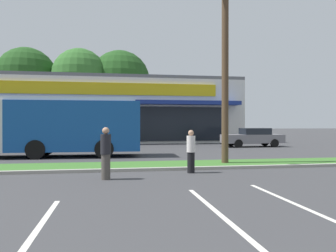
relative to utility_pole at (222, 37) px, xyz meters
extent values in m
cube|color=#386B28|center=(-4.09, 0.13, -5.55)|extent=(56.00, 2.20, 0.12)
cube|color=#99968C|center=(-4.09, -1.09, -5.55)|extent=(56.00, 0.24, 0.12)
cube|color=silver|center=(-6.03, -8.10, -5.60)|extent=(0.12, 4.80, 0.01)
cube|color=silver|center=(-2.62, -7.37, -5.60)|extent=(0.12, 4.80, 0.01)
cube|color=silver|center=(-0.65, -6.97, -5.60)|extent=(0.12, 4.80, 0.01)
cube|color=silver|center=(-7.04, 22.27, -2.58)|extent=(29.82, 12.09, 6.06)
cube|color=black|center=(-7.04, 16.19, -3.79)|extent=(25.05, 0.08, 3.15)
cube|color=navy|center=(-7.04, 15.53, -1.85)|extent=(28.03, 1.40, 0.35)
cube|color=gold|center=(-7.04, 16.15, -0.64)|extent=(23.85, 0.16, 1.09)
cube|color=slate|center=(-7.04, 22.27, 0.60)|extent=(29.82, 12.09, 0.30)
cylinder|color=#473323|center=(-15.92, 32.53, -3.07)|extent=(0.44, 0.44, 5.08)
sphere|color=#1E4719|center=(-15.92, 32.53, 2.42)|extent=(7.85, 7.85, 7.85)
cylinder|color=#473323|center=(-8.90, 30.50, -2.87)|extent=(0.44, 0.44, 5.46)
sphere|color=#2D6026|center=(-8.90, 30.50, 2.50)|extent=(7.05, 7.05, 7.05)
cylinder|color=#473323|center=(-3.67, 31.83, -3.25)|extent=(0.44, 0.44, 4.71)
sphere|color=#1E4719|center=(-3.67, 31.83, 2.16)|extent=(8.16, 8.16, 8.16)
cylinder|color=#4C3826|center=(0.13, 0.03, -0.35)|extent=(0.30, 0.30, 10.51)
cube|color=#144793|center=(-6.70, 5.15, -3.91)|extent=(7.01, 2.75, 2.70)
cube|color=silver|center=(-9.54, 5.23, -2.46)|extent=(12.16, 2.65, 0.20)
cube|color=black|center=(-9.50, 6.53, -3.42)|extent=(11.59, 0.40, 1.19)
cylinder|color=black|center=(-8.63, 4.03, -5.11)|extent=(1.01, 0.33, 1.00)
cylinder|color=black|center=(-8.56, 6.37, -5.11)|extent=(1.01, 0.33, 1.00)
cylinder|color=black|center=(-5.16, 3.93, -5.11)|extent=(1.01, 0.33, 1.00)
cylinder|color=black|center=(-5.09, 6.27, -5.11)|extent=(1.01, 0.33, 1.00)
cube|color=slate|center=(6.24, 10.90, -4.96)|extent=(4.77, 1.73, 0.66)
cube|color=black|center=(6.47, 10.90, -4.37)|extent=(2.14, 1.52, 0.51)
cylinder|color=black|center=(4.76, 10.08, -5.29)|extent=(0.64, 0.22, 0.64)
cylinder|color=black|center=(4.76, 11.72, -5.29)|extent=(0.64, 0.22, 0.64)
cylinder|color=black|center=(7.71, 10.08, -5.29)|extent=(0.64, 0.22, 0.64)
cylinder|color=black|center=(7.71, 11.72, -5.29)|extent=(0.64, 0.22, 0.64)
cylinder|color=black|center=(-1.86, -1.87, -5.22)|extent=(0.27, 0.27, 0.77)
cylinder|color=silver|center=(-1.86, -1.87, -4.53)|extent=(0.32, 0.32, 0.61)
sphere|color=tan|center=(-1.86, -1.87, -4.12)|extent=(0.21, 0.21, 0.21)
cylinder|color=#47423D|center=(-4.96, -2.82, -5.19)|extent=(0.29, 0.29, 0.83)
cylinder|color=black|center=(-4.96, -2.82, -4.45)|extent=(0.35, 0.35, 0.66)
sphere|color=tan|center=(-4.96, -2.82, -4.01)|extent=(0.23, 0.23, 0.23)
camera|label=1|loc=(-4.76, -13.80, -3.78)|focal=35.30mm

